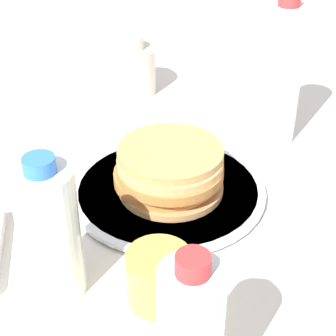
% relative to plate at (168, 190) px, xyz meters
% --- Properties ---
extents(ground_plane, '(4.00, 4.00, 0.00)m').
position_rel_plate_xyz_m(ground_plane, '(0.03, 0.02, -0.01)').
color(ground_plane, silver).
extents(plate, '(0.29, 0.29, 0.01)m').
position_rel_plate_xyz_m(plate, '(0.00, 0.00, 0.00)').
color(plate, silver).
rests_on(plate, ground_plane).
extents(pancake_stack, '(0.16, 0.16, 0.07)m').
position_rel_plate_xyz_m(pancake_stack, '(-0.00, -0.00, 0.04)').
color(pancake_stack, tan).
rests_on(pancake_stack, plate).
extents(juice_glass, '(0.08, 0.08, 0.07)m').
position_rel_plate_xyz_m(juice_glass, '(-0.21, 0.02, 0.03)').
color(juice_glass, yellow).
rests_on(juice_glass, ground_plane).
extents(cream_jug, '(0.10, 0.10, 0.12)m').
position_rel_plate_xyz_m(cream_jug, '(0.35, 0.05, 0.04)').
color(cream_jug, beige).
rests_on(cream_jug, ground_plane).
extents(water_bottle_near, '(0.07, 0.07, 0.19)m').
position_rel_plate_xyz_m(water_bottle_near, '(-0.18, 0.14, 0.08)').
color(water_bottle_near, silver).
rests_on(water_bottle_near, ground_plane).
extents(water_bottle_far, '(0.07, 0.07, 0.25)m').
position_rel_plate_xyz_m(water_bottle_far, '(0.15, -0.19, 0.11)').
color(water_bottle_far, white).
rests_on(water_bottle_far, ground_plane).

